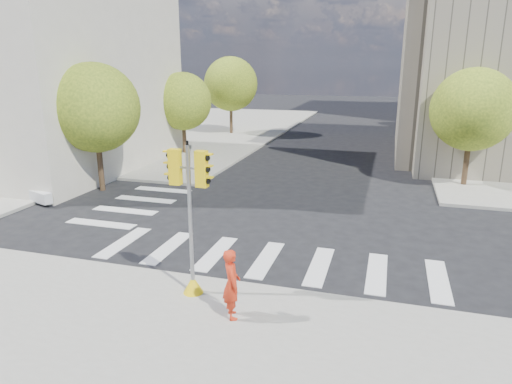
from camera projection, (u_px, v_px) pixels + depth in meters
ground at (282, 239)px, 17.04m from camera, size 160.00×160.00×0.00m
sidewalk_far_left at (150, 127)px, 46.47m from camera, size 28.00×40.00×0.15m
tree_lw_near at (95, 108)px, 22.45m from camera, size 4.40×4.40×6.41m
tree_lw_mid at (183, 101)px, 31.80m from camera, size 4.00×4.00×5.77m
tree_lw_far at (231, 84)px, 40.82m from camera, size 4.80×4.80×6.95m
tree_re_near at (473, 110)px, 23.12m from camera, size 4.20×4.20×6.16m
tree_re_mid at (448, 91)px, 34.11m from camera, size 4.60×4.60×6.66m
tree_re_far at (435, 89)px, 45.32m from camera, size 4.00×4.00×5.88m
lamp_near at (473, 94)px, 26.53m from camera, size 0.35×0.18×8.11m
lamp_far at (448, 84)px, 39.45m from camera, size 0.35×0.18×8.11m
traffic_signal at (191, 232)px, 12.25m from camera, size 1.07×0.56×4.27m
photographer at (232, 284)px, 11.28m from camera, size 0.71×0.79×1.82m
planter_wall at (16, 189)px, 22.34m from camera, size 5.76×2.48×0.50m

